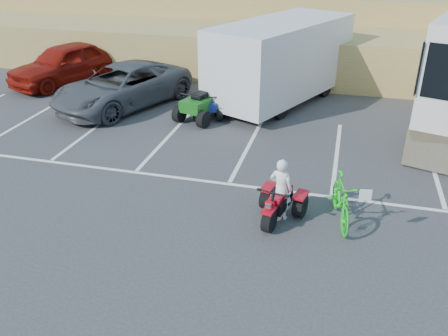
% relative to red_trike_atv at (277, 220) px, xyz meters
% --- Properties ---
extents(ground, '(100.00, 100.00, 0.00)m').
position_rel_red_trike_atv_xyz_m(ground, '(-1.51, -1.01, 0.00)').
color(ground, '#323234').
rests_on(ground, ground).
extents(parking_stripes, '(28.00, 5.16, 0.01)m').
position_rel_red_trike_atv_xyz_m(parking_stripes, '(-0.64, 3.06, 0.00)').
color(parking_stripes, white).
rests_on(parking_stripes, ground).
extents(grass_embankment, '(40.00, 8.50, 3.10)m').
position_rel_red_trike_atv_xyz_m(grass_embankment, '(-1.51, 14.47, 1.42)').
color(grass_embankment, '#9A8746').
rests_on(grass_embankment, ground).
extents(red_trike_atv, '(1.38, 1.66, 0.95)m').
position_rel_red_trike_atv_xyz_m(red_trike_atv, '(0.00, 0.00, 0.00)').
color(red_trike_atv, '#AC0917').
rests_on(red_trike_atv, ground).
extents(rider, '(0.61, 0.47, 1.50)m').
position_rel_red_trike_atv_xyz_m(rider, '(0.03, 0.15, 0.75)').
color(rider, white).
rests_on(rider, ground).
extents(green_dirt_bike, '(0.91, 1.96, 1.14)m').
position_rel_red_trike_atv_xyz_m(green_dirt_bike, '(1.40, 0.31, 0.57)').
color(green_dirt_bike, '#14BF19').
rests_on(green_dirt_bike, ground).
extents(grey_pickup, '(4.57, 6.17, 1.56)m').
position_rel_red_trike_atv_xyz_m(grey_pickup, '(-6.92, 6.43, 0.78)').
color(grey_pickup, '#43454A').
rests_on(grey_pickup, ground).
extents(red_car, '(3.76, 5.40, 1.71)m').
position_rel_red_trike_atv_xyz_m(red_car, '(-10.69, 8.65, 0.85)').
color(red_car, maroon).
rests_on(red_car, ground).
extents(cargo_trailer, '(5.08, 7.04, 3.06)m').
position_rel_red_trike_atv_xyz_m(cargo_trailer, '(-1.26, 8.56, 1.65)').
color(cargo_trailer, silver).
rests_on(cargo_trailer, ground).
extents(quad_atv_blue, '(1.37, 1.62, 0.91)m').
position_rel_red_trike_atv_xyz_m(quad_atv_blue, '(-3.49, 6.18, 0.00)').
color(quad_atv_blue, navy).
rests_on(quad_atv_blue, ground).
extents(quad_atv_green, '(1.71, 2.00, 1.11)m').
position_rel_red_trike_atv_xyz_m(quad_atv_green, '(-3.65, 5.78, 0.00)').
color(quad_atv_green, '#135714').
rests_on(quad_atv_green, ground).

